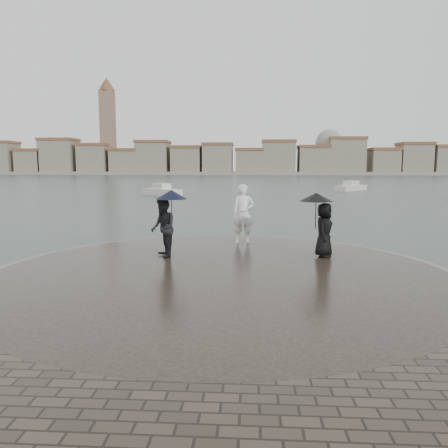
{
  "coord_description": "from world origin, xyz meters",
  "views": [
    {
      "loc": [
        0.77,
        -7.65,
        3.09
      ],
      "look_at": [
        0.0,
        4.8,
        1.45
      ],
      "focal_mm": 35.0,
      "sensor_mm": 36.0,
      "label": 1
    }
  ],
  "objects": [
    {
      "name": "visitor_left",
      "position": [
        -1.83,
        5.27,
        1.46
      ],
      "size": [
        1.22,
        1.12,
        2.04
      ],
      "color": "black",
      "rests_on": "quay_tip"
    },
    {
      "name": "statue",
      "position": [
        0.5,
        7.97,
        1.42
      ],
      "size": [
        0.8,
        0.54,
        2.11
      ],
      "primitive_type": "imported",
      "rotation": [
        0.0,
        0.0,
        -0.05
      ],
      "color": "white",
      "rests_on": "quay_tip"
    },
    {
      "name": "ground",
      "position": [
        0.0,
        0.0,
        0.0
      ],
      "size": [
        400.0,
        400.0,
        0.0
      ],
      "primitive_type": "plane",
      "color": "#2B3835",
      "rests_on": "ground"
    },
    {
      "name": "quay_tip",
      "position": [
        0.0,
        3.5,
        0.18
      ],
      "size": [
        11.9,
        11.9,
        0.36
      ],
      "primitive_type": "cylinder",
      "color": "#2D261E",
      "rests_on": "ground"
    },
    {
      "name": "boats",
      "position": [
        8.96,
        41.99,
        0.38
      ],
      "size": [
        36.2,
        18.08,
        1.5
      ],
      "color": "silver",
      "rests_on": "ground"
    },
    {
      "name": "visitor_right",
      "position": [
        2.92,
        5.62,
        1.47
      ],
      "size": [
        1.15,
        1.08,
        1.95
      ],
      "color": "black",
      "rests_on": "quay_tip"
    },
    {
      "name": "far_skyline",
      "position": [
        -6.29,
        160.71,
        5.61
      ],
      "size": [
        260.0,
        20.0,
        37.0
      ],
      "color": "gray",
      "rests_on": "ground"
    },
    {
      "name": "kerb_ring",
      "position": [
        0.0,
        3.5,
        0.16
      ],
      "size": [
        12.5,
        12.5,
        0.32
      ],
      "primitive_type": "cylinder",
      "color": "gray",
      "rests_on": "ground"
    }
  ]
}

